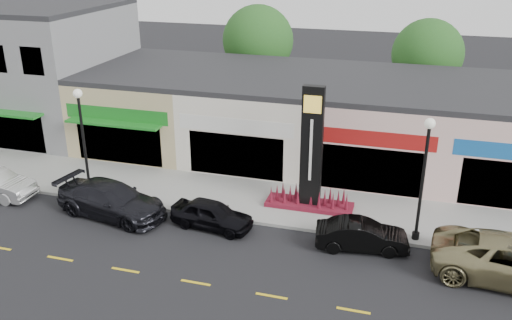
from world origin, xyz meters
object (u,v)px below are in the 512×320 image
object	(u,v)px
lamp_east_near	(424,168)
pylon_sign	(311,166)
car_black_sedan	(212,214)
lamp_west_near	(83,132)
car_dark_sedan	(111,200)
car_black_conv	(362,235)

from	to	relation	value
lamp_east_near	pylon_sign	xyz separation A→B (m)	(-5.00, 1.70, -1.20)
pylon_sign	car_black_sedan	size ratio (longest dim) A/B	1.58
pylon_sign	lamp_east_near	bearing A→B (deg)	-18.75
lamp_west_near	car_black_sedan	xyz separation A→B (m)	(7.09, -1.27, -2.83)
pylon_sign	car_dark_sedan	xyz separation A→B (m)	(-8.86, -3.20, -1.48)
lamp_east_near	car_black_conv	size ratio (longest dim) A/B	1.41
lamp_east_near	pylon_sign	distance (m)	5.42
lamp_west_near	car_dark_sedan	distance (m)	3.74
car_dark_sedan	car_black_conv	size ratio (longest dim) A/B	1.42
pylon_sign	car_black_conv	size ratio (longest dim) A/B	1.55
car_black_conv	lamp_west_near	bearing A→B (deg)	76.27
pylon_sign	car_dark_sedan	bearing A→B (deg)	-160.14
lamp_west_near	pylon_sign	xyz separation A→B (m)	(11.00, 1.70, -1.20)
lamp_east_near	pylon_sign	world-z (taller)	pylon_sign
lamp_west_near	car_dark_sedan	world-z (taller)	lamp_west_near
car_dark_sedan	car_black_conv	xyz separation A→B (m)	(11.66, 0.26, -0.16)
car_dark_sedan	lamp_east_near	bearing A→B (deg)	-73.91
lamp_east_near	car_black_sedan	size ratio (longest dim) A/B	1.44
lamp_east_near	car_black_sedan	bearing A→B (deg)	-171.86
car_dark_sedan	lamp_west_near	bearing A→B (deg)	64.90
lamp_west_near	pylon_sign	distance (m)	11.19
pylon_sign	car_black_sedan	world-z (taller)	pylon_sign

